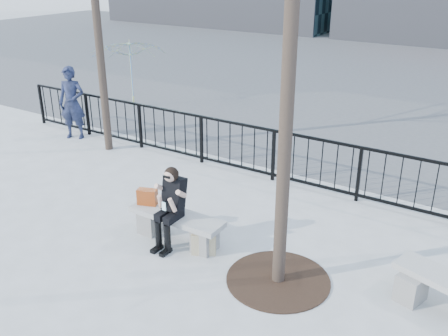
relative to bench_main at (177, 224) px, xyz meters
The scene contains 10 objects.
ground 0.30m from the bench_main, ahead, with size 120.00×120.00×0.00m, color #9B9B96.
street_surface 15.00m from the bench_main, 90.00° to the left, with size 60.00×23.00×0.01m, color #474747.
railing 3.01m from the bench_main, 90.00° to the left, with size 14.00×0.06×1.10m.
tree_grate 1.92m from the bench_main, ahead, with size 1.50×1.50×0.02m, color black.
bench_main is the anchor object (origin of this frame).
seated_woman 0.40m from the bench_main, 90.00° to the right, with size 0.50×0.64×1.34m.
handbag 0.70m from the bench_main, behind, with size 0.33×0.15×0.27m, color #953A12.
shopping_bag 0.62m from the bench_main, ahead, with size 0.38×0.14×0.36m, color #C0B088.
standing_man 5.97m from the bench_main, 153.54° to the left, with size 0.67×0.44×1.84m, color black.
vendor_umbrella 8.25m from the bench_main, 137.29° to the left, with size 2.24×2.28×2.05m, color yellow.
Camera 1 is at (4.46, -5.57, 4.30)m, focal length 40.00 mm.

